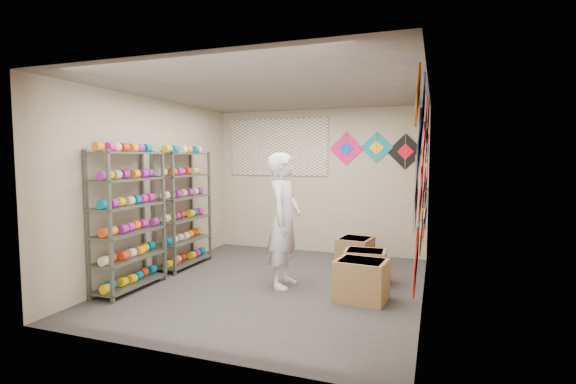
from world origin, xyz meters
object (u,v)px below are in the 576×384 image
at_px(shopkeeper, 284,220).
at_px(carton_c, 355,253).
at_px(shelf_rack_front, 128,221).
at_px(carton_b, 365,267).
at_px(shelf_rack_back, 183,209).
at_px(carton_a, 361,280).

height_order(shopkeeper, carton_c, shopkeeper).
relative_size(shelf_rack_front, carton_b, 3.28).
xyz_separation_m(shelf_rack_back, carton_a, (3.05, -0.67, -0.69)).
height_order(shelf_rack_back, carton_a, shelf_rack_back).
distance_m(shelf_rack_back, carton_a, 3.20).
relative_size(carton_b, carton_c, 1.03).
distance_m(shopkeeper, carton_b, 1.36).
bearing_deg(carton_c, shopkeeper, -111.55).
bearing_deg(carton_a, carton_b, 101.48).
height_order(shelf_rack_front, carton_b, shelf_rack_front).
relative_size(shelf_rack_front, carton_c, 3.39).
distance_m(shelf_rack_front, carton_b, 3.35).
height_order(shelf_rack_back, carton_c, shelf_rack_back).
bearing_deg(shelf_rack_back, shopkeeper, -13.04).
xyz_separation_m(carton_b, carton_c, (-0.29, 0.80, 0.01)).
distance_m(shopkeeper, carton_a, 1.32).
distance_m(shelf_rack_front, carton_a, 3.19).
bearing_deg(shelf_rack_back, shelf_rack_front, -90.00).
height_order(shelf_rack_front, shelf_rack_back, same).
distance_m(carton_a, carton_b, 0.75).
bearing_deg(shopkeeper, shelf_rack_back, 75.23).
bearing_deg(shopkeeper, carton_b, -65.18).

